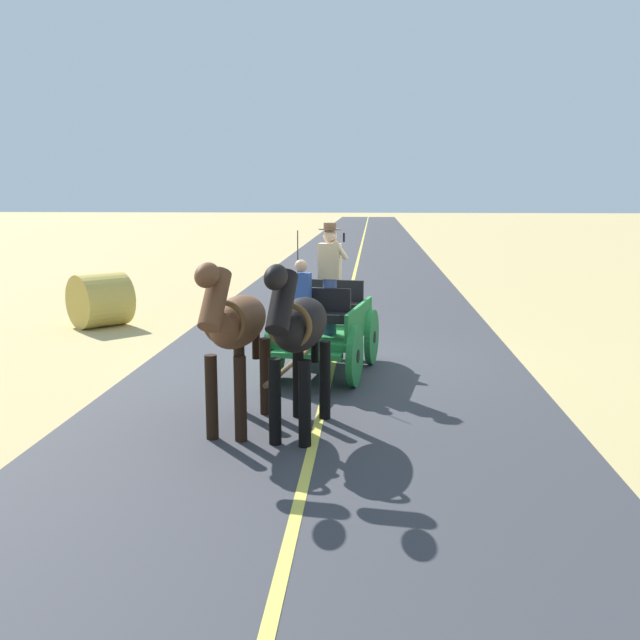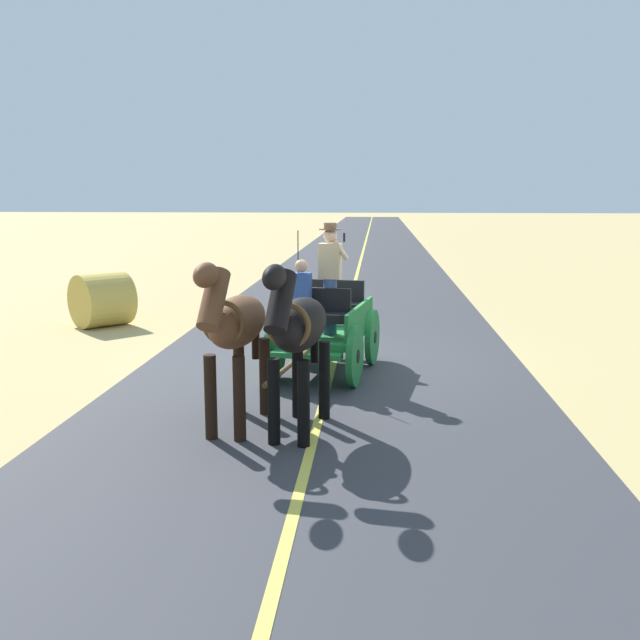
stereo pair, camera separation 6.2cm
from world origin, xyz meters
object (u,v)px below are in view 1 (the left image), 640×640
horse_near_side (299,329)px  hay_bale (101,300)px  horse_off_side (236,327)px  horse_drawn_carriage (324,325)px

horse_near_side → hay_bale: size_ratio=1.84×
horse_near_side → hay_bale: horse_near_side is taller
horse_near_side → horse_off_side: same height
hay_bale → horse_drawn_carriage: bearing=143.8°
horse_near_side → hay_bale: (5.19, -6.93, -0.72)m
horse_near_side → hay_bale: bearing=-53.1°
horse_drawn_carriage → hay_bale: 6.56m
horse_off_side → hay_bale: size_ratio=1.84×
horse_near_side → horse_off_side: 0.81m
horse_drawn_carriage → horse_near_side: (0.11, 3.05, 0.51)m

